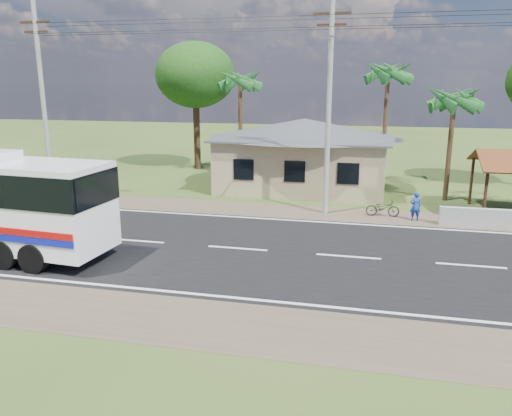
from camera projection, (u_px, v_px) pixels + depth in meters
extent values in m
plane|color=#2E4719|center=(238.00, 249.00, 20.51)|extent=(120.00, 120.00, 0.00)
cube|color=black|center=(238.00, 249.00, 20.51)|extent=(120.00, 10.00, 0.02)
cube|color=brown|center=(269.00, 210.00, 26.66)|extent=(120.00, 3.00, 0.01)
cube|color=brown|center=(180.00, 320.00, 14.37)|extent=(120.00, 3.00, 0.01)
cube|color=silver|center=(262.00, 218.00, 24.95)|extent=(120.00, 0.15, 0.01)
cube|color=silver|center=(200.00, 294.00, 16.07)|extent=(120.00, 0.15, 0.01)
cube|color=silver|center=(238.00, 248.00, 20.51)|extent=(120.00, 0.15, 0.01)
cube|color=tan|center=(304.00, 162.00, 32.19)|extent=(10.00, 8.00, 3.20)
cube|color=#4C4F54|center=(304.00, 137.00, 31.78)|extent=(10.60, 8.60, 0.10)
pyramid|color=#4C4F54|center=(305.00, 118.00, 31.50)|extent=(12.40, 10.00, 1.20)
cube|color=black|center=(244.00, 170.00, 29.01)|extent=(1.20, 0.08, 1.20)
cube|color=black|center=(295.00, 172.00, 28.37)|extent=(1.20, 0.08, 1.20)
cube|color=black|center=(348.00, 174.00, 27.72)|extent=(1.20, 0.08, 1.20)
cylinder|color=#3C2616|center=(485.00, 195.00, 24.23)|extent=(0.16, 0.16, 2.60)
cylinder|color=#3C2616|center=(471.00, 181.00, 27.63)|extent=(0.16, 0.16, 2.60)
cylinder|color=#9E9E99|center=(43.00, 103.00, 28.08)|extent=(0.26, 0.26, 11.00)
cube|color=#3C2616|center=(35.00, 22.00, 27.02)|extent=(1.80, 0.12, 0.12)
cube|color=#3C2616|center=(36.00, 32.00, 27.14)|extent=(1.40, 0.10, 0.10)
cylinder|color=#9E9E99|center=(329.00, 106.00, 24.65)|extent=(0.26, 0.26, 11.00)
cube|color=#3C2616|center=(332.00, 13.00, 23.59)|extent=(1.80, 0.12, 0.12)
cube|color=#3C2616|center=(332.00, 25.00, 23.71)|extent=(1.40, 0.10, 0.10)
cylinder|color=gray|center=(329.00, 38.00, 22.94)|extent=(0.08, 2.00, 0.08)
cube|color=gray|center=(328.00, 37.00, 22.00)|extent=(0.50, 0.18, 0.12)
cylinder|color=black|center=(174.00, 22.00, 25.35)|extent=(16.00, 0.02, 0.02)
cylinder|color=black|center=(503.00, 13.00, 22.03)|extent=(15.00, 0.02, 0.02)
cylinder|color=#47301E|center=(450.00, 149.00, 28.13)|extent=(0.28, 0.28, 6.00)
cylinder|color=#47301E|center=(385.00, 127.00, 32.95)|extent=(0.28, 0.28, 7.50)
cylinder|color=#47301E|center=(240.00, 127.00, 35.63)|extent=(0.28, 0.28, 7.00)
cylinder|color=#47301E|center=(197.00, 131.00, 38.50)|extent=(0.50, 0.50, 5.95)
ellipsoid|color=#16330D|center=(195.00, 75.00, 37.47)|extent=(6.00, 6.00, 4.92)
cylinder|color=black|center=(4.00, 255.00, 18.20)|extent=(1.12, 0.47, 1.09)
cylinder|color=black|center=(51.00, 235.00, 20.52)|extent=(1.12, 0.47, 1.09)
cylinder|color=black|center=(34.00, 258.00, 17.82)|extent=(1.12, 0.47, 1.09)
cylinder|color=black|center=(78.00, 238.00, 20.15)|extent=(1.12, 0.47, 1.09)
imported|color=black|center=(383.00, 208.00, 25.33)|extent=(1.68, 0.63, 0.87)
imported|color=#1C339B|center=(415.00, 206.00, 24.48)|extent=(0.59, 0.45, 1.45)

